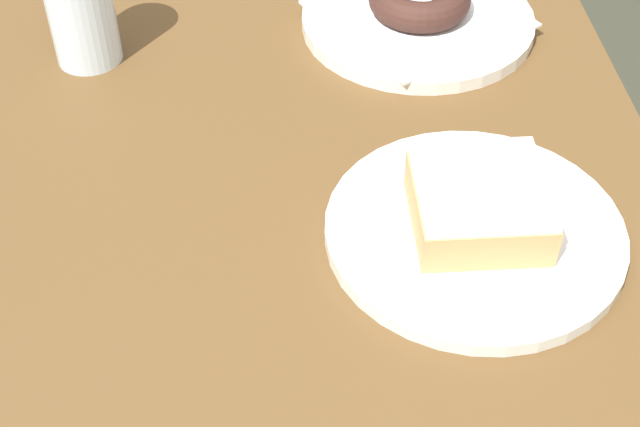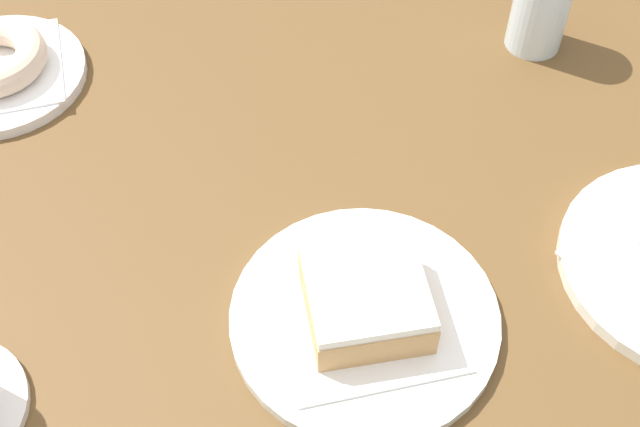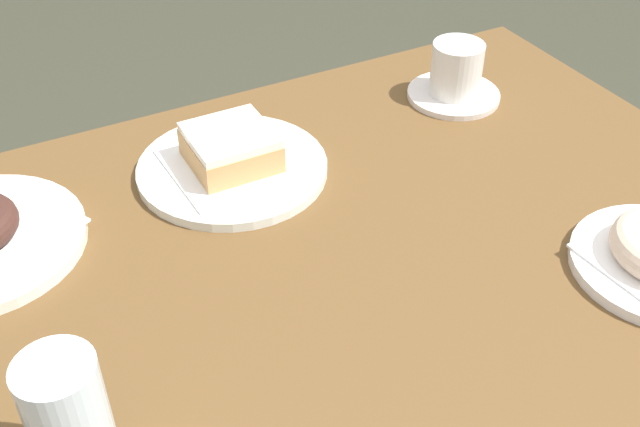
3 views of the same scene
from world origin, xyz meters
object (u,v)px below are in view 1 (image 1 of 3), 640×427
at_px(plate_chocolate_ring, 418,21).
at_px(plate_glazed_square, 474,231).
at_px(donut_glazed_square, 479,203).
at_px(water_glass, 79,2).

bearing_deg(plate_chocolate_ring, plate_glazed_square, 0.25).
distance_m(plate_glazed_square, plate_chocolate_ring, 0.30).
relative_size(plate_glazed_square, donut_glazed_square, 2.35).
relative_size(plate_glazed_square, plate_chocolate_ring, 0.99).
bearing_deg(water_glass, plate_glazed_square, 50.86).
bearing_deg(plate_chocolate_ring, donut_glazed_square, 0.25).
height_order(plate_chocolate_ring, water_glass, water_glass).
bearing_deg(water_glass, plate_chocolate_ring, 96.02).
bearing_deg(donut_glazed_square, plate_glazed_square, 0.00).
bearing_deg(donut_glazed_square, water_glass, -129.14).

